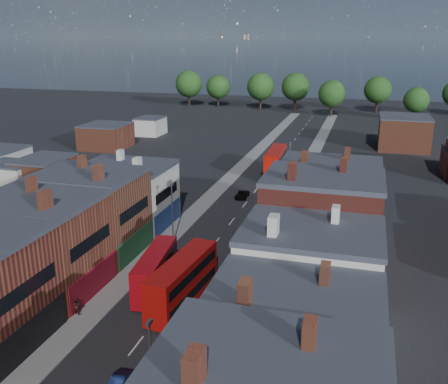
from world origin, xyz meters
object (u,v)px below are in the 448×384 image
Objects in this scene: car_1 at (118,384)px; ped_3 at (214,309)px; bus_1 at (183,281)px; car_3 at (269,181)px; bus_0 at (155,271)px; ped_1 at (77,306)px; car_2 at (242,195)px; bus_2 at (276,162)px.

ped_3 is at bearing 69.04° from car_1.
bus_1 reaches higher than car_3.
bus_1 is (3.82, -2.04, 0.34)m from bus_0.
car_3 is 2.48× the size of ped_1.
bus_0 is at bearing -92.69° from car_2.
ped_1 is 13.33m from ped_3.
car_3 is 2.32× the size of ped_3.
bus_2 is 15.93m from car_2.
car_3 is 46.89m from ped_3.
bus_1 is 45.15m from car_3.
bus_2 is at bearing 88.07° from car_1.
bus_2 reaches higher than car_2.
bus_0 is 0.84× the size of bus_2.
bus_1 is at bearing -137.07° from ped_1.
ped_3 is at bearing -32.83° from bus_0.
bus_2 is 3.60× the size of car_1.
car_3 is (-0.08, 45.10, -2.05)m from bus_1.
bus_1 is 13.50m from car_1.
ped_1 is at bearing 120.47° from ped_3.
ped_1 is (-5.38, -6.60, -1.35)m from bus_0.
car_2 reaches higher than car_1.
bus_1 is at bearing 87.05° from car_1.
bus_1 is 10.41m from ped_1.
car_1 is at bearing 151.97° from ped_1.
bus_0 is at bearing 82.07° from ped_3.
ped_1 is at bearing -99.99° from car_2.
car_1 is 1.97× the size of ped_1.
car_2 is 40.69m from ped_1.
car_1 is at bearing 178.43° from ped_3.
bus_0 reaches higher than ped_3.
bus_1 is 2.84× the size of car_2.
bus_0 is 15.87m from car_1.
bus_1 is 2.75× the size of car_3.
ped_3 is (6.58, -37.24, 0.46)m from car_2.
bus_2 reaches higher than car_1.
bus_0 reaches higher than car_1.
car_2 is at bearing 100.34° from bus_1.
bus_0 is 49.25m from bus_2.
ped_3 reaches higher than ped_1.
car_3 is at bearing 95.98° from bus_1.
car_1 is at bearing -88.77° from car_3.
bus_2 is (0.00, 51.14, 0.14)m from bus_1.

